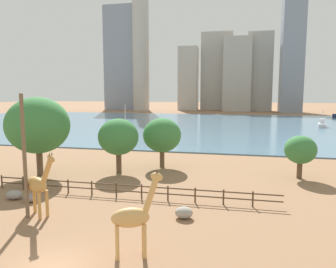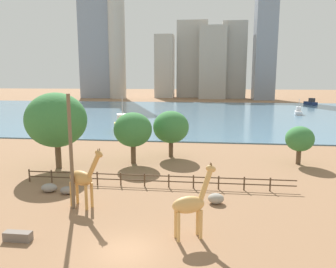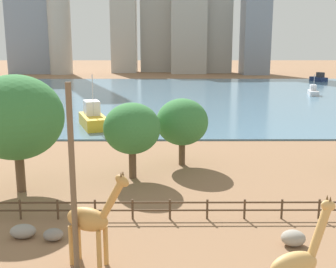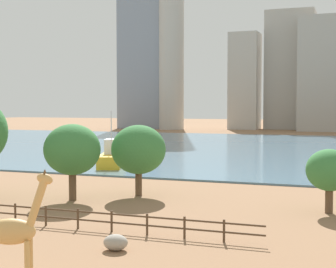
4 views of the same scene
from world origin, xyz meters
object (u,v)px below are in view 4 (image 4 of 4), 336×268
at_px(tree_center_broad, 330,171).
at_px(tree_right_tall, 139,150).
at_px(boulder_near_fence, 116,242).
at_px(giraffe_tall, 14,231).
at_px(tree_left_small, 72,150).
at_px(boat_tug, 112,157).

xyz_separation_m(tree_center_broad, tree_right_tall, (-15.83, 2.00, 0.88)).
bearing_deg(boulder_near_fence, tree_right_tall, 109.18).
xyz_separation_m(giraffe_tall, tree_left_small, (-7.96, 18.27, 1.83)).
bearing_deg(tree_right_tall, boat_tug, 122.75).
bearing_deg(tree_center_broad, tree_right_tall, 172.80).
bearing_deg(tree_left_small, boat_tug, 107.97).
xyz_separation_m(boulder_near_fence, boat_tug, (-16.60, 33.13, 0.92)).
relative_size(tree_center_broad, tree_left_small, 0.74).
xyz_separation_m(tree_center_broad, boat_tug, (-26.89, 19.20, -1.76)).
bearing_deg(tree_left_small, boulder_near_fence, -50.96).
bearing_deg(boat_tug, tree_right_tall, 13.64).
xyz_separation_m(tree_left_small, boat_tug, (-6.84, 21.08, -2.82)).
distance_m(giraffe_tall, tree_right_tall, 22.53).
relative_size(giraffe_tall, tree_right_tall, 0.82).
bearing_deg(giraffe_tall, tree_left_small, 91.51).
distance_m(giraffe_tall, boat_tug, 42.05).
bearing_deg(tree_center_broad, boat_tug, 144.48).
bearing_deg(giraffe_tall, boat_tug, 88.58).
xyz_separation_m(boulder_near_fence, tree_left_small, (-9.77, 12.04, 3.74)).
height_order(tree_right_tall, boat_tug, boat_tug).
height_order(giraffe_tall, boulder_near_fence, giraffe_tall).
xyz_separation_m(giraffe_tall, tree_right_tall, (-3.73, 22.16, 1.65)).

